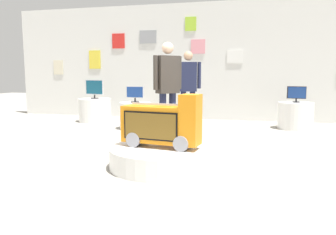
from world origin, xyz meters
TOP-DOWN VIEW (x-y plane):
  - ground_plane at (0.00, 0.00)m, footprint 30.00×30.00m
  - back_wall_display at (-0.00, 4.71)m, footprint 12.01×0.13m
  - main_display_pedestal at (-0.18, -0.28)m, footprint 1.41×1.41m
  - novelty_firetruck_tv at (-0.16, -0.29)m, footprint 1.11×0.48m
  - display_pedestal_left_rear at (2.07, 3.54)m, footprint 0.79×0.79m
  - tv_on_left_rear at (2.07, 3.54)m, footprint 0.41×0.16m
  - display_pedestal_center_rear at (-1.58, 2.66)m, footprint 0.73×0.73m
  - tv_on_center_rear at (-1.58, 2.65)m, footprint 0.43×0.20m
  - display_pedestal_right_rear at (-3.04, 3.54)m, footprint 0.87×0.87m
  - tv_on_right_rear at (-3.04, 3.54)m, footprint 0.57×0.21m
  - shopper_browsing_near_truck at (-0.30, 2.50)m, footprint 0.55×0.26m
  - shopper_browsing_rear at (-0.39, 0.99)m, footprint 0.42×0.42m

SIDE VIEW (x-z plane):
  - ground_plane at x=0.00m, z-range 0.00..0.00m
  - main_display_pedestal at x=-0.18m, z-range 0.00..0.28m
  - display_pedestal_left_rear at x=2.07m, z-range 0.00..0.62m
  - display_pedestal_center_rear at x=-1.58m, z-range 0.00..0.62m
  - display_pedestal_right_rear at x=-3.04m, z-range 0.00..0.62m
  - novelty_firetruck_tv at x=-0.16m, z-range 0.22..0.95m
  - tv_on_center_rear at x=-1.58m, z-range 0.64..1.02m
  - tv_on_left_rear at x=2.07m, z-range 0.64..1.02m
  - tv_on_right_rear at x=-3.04m, z-range 0.65..1.15m
  - shopper_browsing_near_truck at x=-0.30m, z-range 0.16..1.92m
  - shopper_browsing_rear at x=-0.39m, z-range 0.16..1.98m
  - back_wall_display at x=0.00m, z-range 0.00..3.24m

